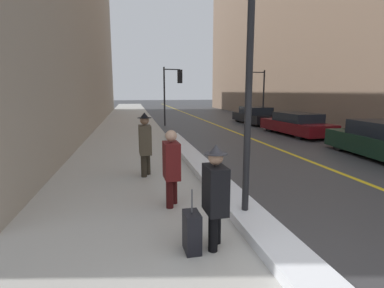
# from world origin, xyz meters

# --- Properties ---
(ground_plane) EXTENTS (160.00, 160.00, 0.00)m
(ground_plane) POSITION_xyz_m (0.00, 0.00, 0.00)
(ground_plane) COLOR #38383A
(sidewalk_slab) EXTENTS (4.00, 80.00, 0.01)m
(sidewalk_slab) POSITION_xyz_m (-2.00, 15.00, 0.01)
(sidewalk_slab) COLOR #B2AFA8
(sidewalk_slab) RESTS_ON ground
(road_centre_stripe) EXTENTS (0.16, 80.00, 0.00)m
(road_centre_stripe) POSITION_xyz_m (4.00, 15.00, 0.00)
(road_centre_stripe) COLOR gold
(road_centre_stripe) RESTS_ON ground
(snow_bank_curb) EXTENTS (0.66, 13.30, 0.18)m
(snow_bank_curb) POSITION_xyz_m (0.20, 5.65, 0.09)
(snow_bank_curb) COLOR white
(snow_bank_curb) RESTS_ON ground
(building_facade_left) EXTENTS (6.00, 36.00, 14.15)m
(building_facade_left) POSITION_xyz_m (-7.00, 20.00, 7.08)
(building_facade_left) COLOR gray
(building_facade_left) RESTS_ON ground
(lamp_post) EXTENTS (0.28, 0.28, 4.18)m
(lamp_post) POSITION_xyz_m (0.15, 1.87, 2.55)
(lamp_post) COLOR black
(lamp_post) RESTS_ON ground
(traffic_light_near) EXTENTS (1.31, 0.42, 3.91)m
(traffic_light_near) POSITION_xyz_m (1.08, 17.47, 2.83)
(traffic_light_near) COLOR black
(traffic_light_near) RESTS_ON ground
(traffic_light_far) EXTENTS (1.31, 0.32, 3.78)m
(traffic_light_far) POSITION_xyz_m (6.79, 17.10, 2.73)
(traffic_light_far) COLOR black
(traffic_light_far) RESTS_ON ground
(pedestrian_trailing) EXTENTS (0.33, 0.70, 1.57)m
(pedestrian_trailing) POSITION_xyz_m (-0.67, 1.01, 0.85)
(pedestrian_trailing) COLOR black
(pedestrian_trailing) RESTS_ON ground
(pedestrian_in_glasses) EXTENTS (0.31, 0.51, 1.56)m
(pedestrian_in_glasses) POSITION_xyz_m (-1.07, 2.76, 0.87)
(pedestrian_in_glasses) COLOR #340C0C
(pedestrian_in_glasses) RESTS_ON ground
(pedestrian_in_fedora) EXTENTS (0.37, 0.55, 1.76)m
(pedestrian_in_fedora) POSITION_xyz_m (-1.48, 5.10, 0.96)
(pedestrian_in_fedora) COLOR #2A241B
(pedestrian_in_fedora) RESTS_ON ground
(parked_car_maroon) EXTENTS (1.99, 4.80, 1.19)m
(parked_car_maroon) POSITION_xyz_m (6.85, 11.56, 0.57)
(parked_car_maroon) COLOR #600F14
(parked_car_maroon) RESTS_ON ground
(parked_car_black) EXTENTS (1.79, 4.72, 1.22)m
(parked_car_black) POSITION_xyz_m (6.98, 17.36, 0.58)
(parked_car_black) COLOR black
(parked_car_black) RESTS_ON ground
(rolling_suitcase) EXTENTS (0.23, 0.37, 0.95)m
(rolling_suitcase) POSITION_xyz_m (-1.02, 0.95, 0.30)
(rolling_suitcase) COLOR black
(rolling_suitcase) RESTS_ON ground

